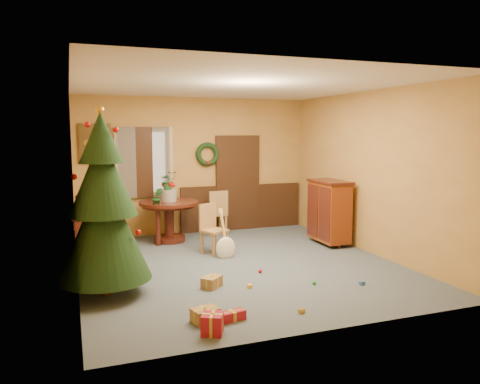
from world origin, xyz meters
name	(u,v)px	position (x,y,z in m)	size (l,w,h in m)	color
room_envelope	(205,181)	(0.21, 2.70, 1.12)	(5.50, 5.50, 5.50)	#3D4D58
dining_table	(169,213)	(-0.73, 2.06, 0.57)	(1.18, 1.18, 0.81)	black
urn	(169,195)	(-0.73, 2.06, 0.93)	(0.31, 0.31, 0.23)	slate
centerpiece_plant	(168,180)	(-0.73, 2.06, 1.23)	(0.33, 0.29, 0.37)	#1E4C23
chair_near	(212,227)	(-0.19, 0.91, 0.48)	(0.51, 0.51, 0.89)	olive
chair_far	(217,211)	(0.34, 2.32, 0.51)	(0.44, 0.44, 0.95)	olive
guitar	(226,234)	(-0.06, 0.49, 0.41)	(0.35, 0.17, 0.83)	#ECE1C5
plant_stand	(158,222)	(-1.00, 1.79, 0.46)	(0.29, 0.29, 0.74)	black
stand_plant	(157,198)	(-1.00, 1.79, 0.93)	(0.21, 0.17, 0.38)	#19471E
christmas_tree	(103,207)	(-2.15, -0.73, 1.19)	(1.21, 1.21, 2.51)	#382111
writing_desk	(96,225)	(-2.15, 1.63, 0.51)	(0.80, 0.46, 0.68)	black
sideboard	(329,210)	(2.15, 0.78, 0.67)	(0.52, 0.98, 1.25)	#511509
gift_a	(205,315)	(-1.15, -2.05, 0.08)	(0.34, 0.28, 0.16)	brown
gift_b	(212,324)	(-1.17, -2.40, 0.11)	(0.30, 0.30, 0.23)	maroon
gift_c	(212,282)	(-0.74, -0.93, 0.08)	(0.35, 0.34, 0.16)	brown
gift_d	(232,316)	(-0.85, -2.13, 0.05)	(0.33, 0.19, 0.11)	maroon
toy_a	(362,283)	(1.31, -1.56, 0.03)	(0.08, 0.05, 0.05)	#285AAE
toy_b	(314,283)	(0.67, -1.32, 0.03)	(0.06, 0.06, 0.06)	#268D2E
toy_c	(250,286)	(-0.25, -1.14, 0.03)	(0.08, 0.05, 0.05)	gold
toy_d	(260,271)	(0.16, -0.54, 0.03)	(0.06, 0.06, 0.06)	#B60E0C
toy_e	(302,311)	(0.01, -2.20, 0.03)	(0.08, 0.05, 0.05)	gold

